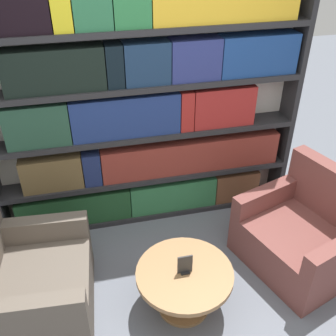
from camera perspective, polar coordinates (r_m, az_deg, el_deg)
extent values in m
plane|color=slate|center=(3.29, 1.96, -20.44)|extent=(14.00, 14.00, 0.00)
cube|color=silver|center=(3.65, -3.56, 9.28)|extent=(2.85, 0.05, 2.34)
cube|color=#262628|center=(4.00, 17.25, 10.08)|extent=(0.05, 0.30, 2.34)
cube|color=#262628|center=(4.15, -2.71, -5.97)|extent=(2.75, 0.30, 0.05)
cube|color=#262628|center=(3.89, -2.88, -0.93)|extent=(2.75, 0.30, 0.05)
cube|color=#262628|center=(3.64, -3.08, 5.15)|extent=(2.75, 0.30, 0.05)
cube|color=#262628|center=(3.44, -3.32, 12.00)|extent=(2.75, 0.30, 0.05)
cube|color=#262628|center=(3.30, -3.59, 19.57)|extent=(2.75, 0.30, 0.05)
cube|color=#1F4B27|center=(3.98, -13.39, -5.53)|extent=(1.08, 0.20, 0.33)
cube|color=#317344|center=(4.05, 0.65, -3.63)|extent=(0.88, 0.20, 0.33)
cube|color=brown|center=(4.24, 9.64, -2.29)|extent=(0.47, 0.20, 0.33)
cube|color=brown|center=(3.74, -16.49, -0.51)|extent=(0.54, 0.20, 0.33)
cube|color=navy|center=(3.72, -11.02, 0.20)|extent=(0.16, 0.20, 0.33)
cube|color=maroon|center=(3.85, 3.35, 2.03)|extent=(1.75, 0.20, 0.33)
cube|color=#244836|center=(3.50, -18.48, 6.06)|extent=(0.53, 0.20, 0.37)
cube|color=navy|center=(3.50, -6.18, 7.65)|extent=(0.95, 0.20, 0.37)
cube|color=#A22522|center=(3.60, 2.50, 8.56)|extent=(0.12, 0.20, 0.37)
cube|color=maroon|center=(3.70, 7.89, 9.03)|extent=(0.58, 0.20, 0.37)
cube|color=black|center=(3.31, -16.23, 13.55)|extent=(0.79, 0.20, 0.35)
cube|color=black|center=(3.32, -7.84, 14.60)|extent=(0.14, 0.20, 0.35)
cube|color=#19304E|center=(3.35, -3.16, 15.05)|extent=(0.38, 0.20, 0.35)
cube|color=navy|center=(3.45, 3.86, 15.55)|extent=(0.43, 0.20, 0.35)
cube|color=navy|center=(3.65, 12.82, 15.85)|extent=(0.70, 0.20, 0.35)
cube|color=black|center=(3.22, -22.93, 20.48)|extent=(0.65, 0.20, 0.35)
cube|color=gold|center=(3.19, -15.33, 21.70)|extent=(0.14, 0.20, 0.35)
cube|color=#286842|center=(3.19, -11.04, 22.23)|extent=(0.29, 0.20, 0.35)
cube|color=#2A733F|center=(3.22, -5.42, 22.74)|extent=(0.28, 0.20, 0.35)
cube|color=brown|center=(3.32, -18.24, -16.81)|extent=(0.87, 0.98, 0.39)
cube|color=brown|center=(2.84, -18.79, -19.08)|extent=(0.67, 0.17, 0.20)
cube|color=brown|center=(3.38, -17.21, -8.35)|extent=(0.67, 0.17, 0.20)
cube|color=brown|center=(3.69, 18.28, -10.62)|extent=(1.05, 1.12, 0.39)
cube|color=brown|center=(3.64, 22.98, -3.49)|extent=(0.42, 0.92, 0.48)
cube|color=brown|center=(3.65, 13.80, -4.20)|extent=(0.67, 0.32, 0.20)
cylinder|color=olive|center=(3.20, 2.34, -17.43)|extent=(0.13, 0.13, 0.36)
cylinder|color=olive|center=(3.33, 2.27, -19.20)|extent=(0.41, 0.41, 0.03)
cylinder|color=olive|center=(3.05, 2.43, -15.08)|extent=(0.74, 0.74, 0.04)
cube|color=black|center=(3.03, 2.44, -14.76)|extent=(0.07, 0.06, 0.01)
cube|color=#2D2D2D|center=(2.97, 2.47, -13.79)|extent=(0.11, 0.01, 0.16)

